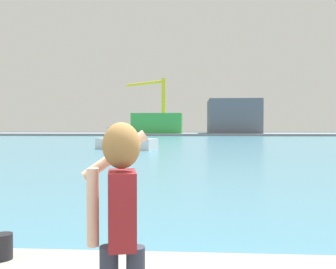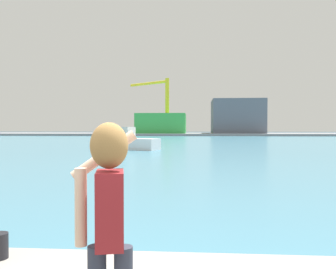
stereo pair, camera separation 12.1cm
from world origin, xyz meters
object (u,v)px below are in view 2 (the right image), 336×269
(person_photographer, at_px, (108,213))
(warehouse_right, at_px, (237,117))
(boat_moored, at_px, (128,141))
(port_crane, at_px, (161,98))
(warehouse_left, at_px, (161,123))

(person_photographer, distance_m, warehouse_right, 93.88)
(boat_moored, distance_m, port_crane, 59.72)
(person_photographer, height_order, port_crane, port_crane)
(warehouse_left, bearing_deg, boat_moored, -87.73)
(person_photographer, relative_size, warehouse_right, 0.13)
(boat_moored, distance_m, warehouse_right, 64.10)
(warehouse_right, height_order, port_crane, port_crane)
(boat_moored, relative_size, warehouse_left, 0.49)
(person_photographer, bearing_deg, warehouse_left, -6.73)
(boat_moored, relative_size, port_crane, 0.44)
(warehouse_left, height_order, port_crane, port_crane)
(person_photographer, distance_m, warehouse_left, 90.88)
(boat_moored, bearing_deg, person_photographer, -57.11)
(person_photographer, relative_size, port_crane, 0.12)
(warehouse_left, bearing_deg, warehouse_right, 7.65)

